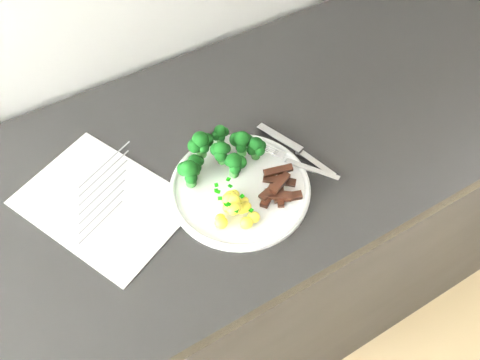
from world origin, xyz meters
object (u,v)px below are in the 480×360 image
at_px(plate, 240,188).
at_px(knife, 305,156).
at_px(counter, 255,248).
at_px(fork, 301,164).
at_px(recipe_paper, 103,202).
at_px(potatoes, 235,207).
at_px(broccoli, 219,152).
at_px(beef_strips, 278,187).

height_order(plate, knife, knife).
height_order(counter, fork, fork).
distance_m(recipe_paper, potatoes, 0.23).
xyz_separation_m(broccoli, beef_strips, (0.06, -0.10, -0.03)).
bearing_deg(recipe_paper, potatoes, -36.82).
height_order(recipe_paper, knife, knife).
bearing_deg(counter, recipe_paper, 176.62).
bearing_deg(counter, plate, -139.50).
distance_m(potatoes, knife, 0.18).
height_order(recipe_paper, potatoes, potatoes).
distance_m(plate, fork, 0.12).
relative_size(recipe_paper, knife, 1.93).
relative_size(counter, fork, 16.42).
relative_size(fork, knife, 0.81).
height_order(recipe_paper, beef_strips, beef_strips).
height_order(potatoes, beef_strips, potatoes).
height_order(broccoli, fork, broccoli).
distance_m(counter, beef_strips, 0.47).
xyz_separation_m(recipe_paper, broccoli, (0.21, -0.04, 0.04)).
xyz_separation_m(counter, fork, (0.02, -0.10, 0.45)).
distance_m(counter, fork, 0.46).
relative_size(broccoli, potatoes, 1.84).
xyz_separation_m(potatoes, knife, (0.17, 0.04, -0.02)).
bearing_deg(beef_strips, counter, 71.50).
distance_m(beef_strips, fork, 0.07).
bearing_deg(knife, plate, 179.62).
bearing_deg(fork, beef_strips, -160.38).
bearing_deg(potatoes, fork, 8.73).
relative_size(broccoli, fork, 1.18).
relative_size(recipe_paper, fork, 2.40).
bearing_deg(beef_strips, broccoli, 120.22).
bearing_deg(potatoes, plate, 50.40).
height_order(potatoes, fork, potatoes).
relative_size(beef_strips, fork, 0.65).
bearing_deg(broccoli, fork, -32.91).
xyz_separation_m(plate, potatoes, (-0.03, -0.04, 0.02)).
relative_size(counter, recipe_paper, 6.86).
bearing_deg(fork, potatoes, -171.27).
bearing_deg(knife, broccoli, 156.58).
height_order(broccoli, potatoes, broccoli).
bearing_deg(broccoli, potatoes, -105.03).
relative_size(counter, beef_strips, 25.45).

